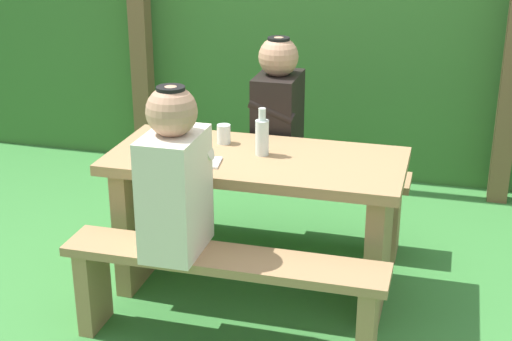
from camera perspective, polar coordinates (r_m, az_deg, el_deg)
ground_plane at (r=3.85m, az=0.00°, el=-8.74°), size 12.00×12.00×0.00m
hedge_backdrop at (r=5.42m, az=5.76°, el=11.23°), size 6.40×0.85×1.98m
pergola_post_left at (r=5.20m, az=-8.80°, el=11.17°), size 0.12×0.12×2.07m
picnic_table at (r=3.63m, az=0.00°, el=-2.17°), size 1.40×0.64×0.70m
bench_near at (r=3.25m, az=-2.47°, el=-8.39°), size 1.40×0.24×0.44m
bench_far at (r=4.17m, az=1.90°, el=-1.40°), size 1.40×0.24×0.44m
person_white_shirt at (r=3.12m, az=-6.18°, el=-0.50°), size 0.25×0.35×0.72m
person_black_coat at (r=4.02m, az=1.66°, el=4.65°), size 0.25×0.35×0.72m
drinking_glass at (r=3.72m, az=-2.46°, el=2.77°), size 0.07×0.07×0.09m
bottle_left at (r=3.54m, az=0.46°, el=2.66°), size 0.06×0.06×0.23m
cell_phone at (r=3.46m, az=-3.30°, el=0.60°), size 0.09×0.15×0.01m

